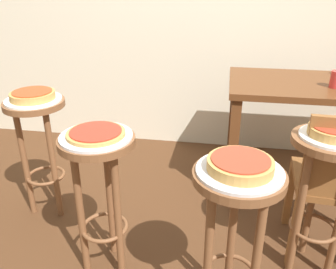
{
  "coord_description": "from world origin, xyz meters",
  "views": [
    {
      "loc": [
        0.3,
        -1.29,
        1.4
      ],
      "look_at": [
        0.03,
        0.29,
        0.67
      ],
      "focal_mm": 37.63,
      "sensor_mm": 36.0,
      "label": 1
    }
  ],
  "objects_px": {
    "stool_middle": "(100,178)",
    "dining_table": "(313,101)",
    "pizza_foreground": "(240,164)",
    "pizza_middle": "(96,133)",
    "serving_plate_foreground": "(240,171)",
    "serving_plate_middle": "(96,136)",
    "serving_plate_leftside": "(332,137)",
    "stool_foreground": "(235,219)",
    "pizza_rear": "(33,95)",
    "pizza_leftside": "(334,131)",
    "stool_leftside": "(323,179)",
    "stool_rear": "(39,134)",
    "serving_plate_rear": "(33,100)"
  },
  "relations": [
    {
      "from": "stool_middle",
      "to": "serving_plate_rear",
      "type": "height_order",
      "value": "serving_plate_rear"
    },
    {
      "from": "pizza_foreground",
      "to": "dining_table",
      "type": "relative_size",
      "value": 0.22
    },
    {
      "from": "pizza_middle",
      "to": "serving_plate_middle",
      "type": "bearing_deg",
      "value": 0.0
    },
    {
      "from": "stool_foreground",
      "to": "serving_plate_leftside",
      "type": "xyz_separation_m",
      "value": [
        0.41,
        0.37,
        0.22
      ]
    },
    {
      "from": "pizza_leftside",
      "to": "pizza_rear",
      "type": "height_order",
      "value": "same"
    },
    {
      "from": "pizza_middle",
      "to": "serving_plate_leftside",
      "type": "relative_size",
      "value": 0.91
    },
    {
      "from": "serving_plate_middle",
      "to": "pizza_leftside",
      "type": "bearing_deg",
      "value": 9.4
    },
    {
      "from": "pizza_leftside",
      "to": "dining_table",
      "type": "bearing_deg",
      "value": 83.73
    },
    {
      "from": "stool_rear",
      "to": "pizza_rear",
      "type": "relative_size",
      "value": 2.98
    },
    {
      "from": "pizza_foreground",
      "to": "pizza_leftside",
      "type": "distance_m",
      "value": 0.55
    },
    {
      "from": "stool_middle",
      "to": "pizza_middle",
      "type": "height_order",
      "value": "pizza_middle"
    },
    {
      "from": "pizza_foreground",
      "to": "dining_table",
      "type": "height_order",
      "value": "pizza_foreground"
    },
    {
      "from": "stool_middle",
      "to": "dining_table",
      "type": "relative_size",
      "value": 0.68
    },
    {
      "from": "pizza_foreground",
      "to": "pizza_leftside",
      "type": "height_order",
      "value": "same"
    },
    {
      "from": "pizza_foreground",
      "to": "dining_table",
      "type": "xyz_separation_m",
      "value": [
        0.5,
        1.16,
        -0.13
      ]
    },
    {
      "from": "serving_plate_foreground",
      "to": "serving_plate_leftside",
      "type": "bearing_deg",
      "value": 42.34
    },
    {
      "from": "dining_table",
      "to": "serving_plate_foreground",
      "type": "bearing_deg",
      "value": -113.17
    },
    {
      "from": "dining_table",
      "to": "stool_middle",
      "type": "bearing_deg",
      "value": -139.47
    },
    {
      "from": "pizza_middle",
      "to": "dining_table",
      "type": "bearing_deg",
      "value": 40.53
    },
    {
      "from": "serving_plate_middle",
      "to": "stool_leftside",
      "type": "xyz_separation_m",
      "value": [
        1.03,
        0.17,
        -0.22
      ]
    },
    {
      "from": "serving_plate_middle",
      "to": "pizza_rear",
      "type": "distance_m",
      "value": 0.67
    },
    {
      "from": "stool_foreground",
      "to": "serving_plate_foreground",
      "type": "height_order",
      "value": "serving_plate_foreground"
    },
    {
      "from": "stool_middle",
      "to": "serving_plate_middle",
      "type": "bearing_deg",
      "value": 90.0
    },
    {
      "from": "stool_rear",
      "to": "serving_plate_rear",
      "type": "relative_size",
      "value": 2.34
    },
    {
      "from": "pizza_foreground",
      "to": "stool_leftside",
      "type": "xyz_separation_m",
      "value": [
        0.41,
        0.37,
        -0.24
      ]
    },
    {
      "from": "serving_plate_rear",
      "to": "serving_plate_middle",
      "type": "bearing_deg",
      "value": -38.1
    },
    {
      "from": "stool_foreground",
      "to": "dining_table",
      "type": "relative_size",
      "value": 0.68
    },
    {
      "from": "pizza_foreground",
      "to": "serving_plate_leftside",
      "type": "height_order",
      "value": "pizza_foreground"
    },
    {
      "from": "stool_foreground",
      "to": "pizza_rear",
      "type": "relative_size",
      "value": 2.98
    },
    {
      "from": "serving_plate_leftside",
      "to": "pizza_leftside",
      "type": "distance_m",
      "value": 0.03
    },
    {
      "from": "serving_plate_middle",
      "to": "dining_table",
      "type": "height_order",
      "value": "dining_table"
    },
    {
      "from": "serving_plate_foreground",
      "to": "pizza_leftside",
      "type": "height_order",
      "value": "pizza_leftside"
    },
    {
      "from": "stool_rear",
      "to": "pizza_rear",
      "type": "height_order",
      "value": "pizza_rear"
    },
    {
      "from": "pizza_leftside",
      "to": "pizza_rear",
      "type": "relative_size",
      "value": 0.87
    },
    {
      "from": "serving_plate_middle",
      "to": "stool_leftside",
      "type": "distance_m",
      "value": 1.07
    },
    {
      "from": "serving_plate_rear",
      "to": "dining_table",
      "type": "relative_size",
      "value": 0.29
    },
    {
      "from": "serving_plate_foreground",
      "to": "stool_middle",
      "type": "relative_size",
      "value": 0.43
    },
    {
      "from": "serving_plate_rear",
      "to": "dining_table",
      "type": "height_order",
      "value": "dining_table"
    },
    {
      "from": "pizza_rear",
      "to": "dining_table",
      "type": "relative_size",
      "value": 0.23
    },
    {
      "from": "pizza_foreground",
      "to": "stool_foreground",
      "type": "bearing_deg",
      "value": 0.0
    },
    {
      "from": "pizza_middle",
      "to": "pizza_rear",
      "type": "height_order",
      "value": "pizza_rear"
    },
    {
      "from": "serving_plate_middle",
      "to": "stool_rear",
      "type": "height_order",
      "value": "serving_plate_middle"
    },
    {
      "from": "serving_plate_middle",
      "to": "dining_table",
      "type": "relative_size",
      "value": 0.3
    },
    {
      "from": "stool_middle",
      "to": "stool_rear",
      "type": "relative_size",
      "value": 1.0
    },
    {
      "from": "serving_plate_rear",
      "to": "pizza_leftside",
      "type": "bearing_deg",
      "value": -8.87
    },
    {
      "from": "stool_foreground",
      "to": "pizza_leftside",
      "type": "bearing_deg",
      "value": 42.34
    },
    {
      "from": "stool_foreground",
      "to": "serving_plate_middle",
      "type": "relative_size",
      "value": 2.29
    },
    {
      "from": "serving_plate_leftside",
      "to": "pizza_leftside",
      "type": "xyz_separation_m",
      "value": [
        0.0,
        0.0,
        0.03
      ]
    },
    {
      "from": "serving_plate_foreground",
      "to": "stool_middle",
      "type": "height_order",
      "value": "serving_plate_foreground"
    },
    {
      "from": "stool_leftside",
      "to": "pizza_leftside",
      "type": "bearing_deg",
      "value": 0.0
    }
  ]
}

